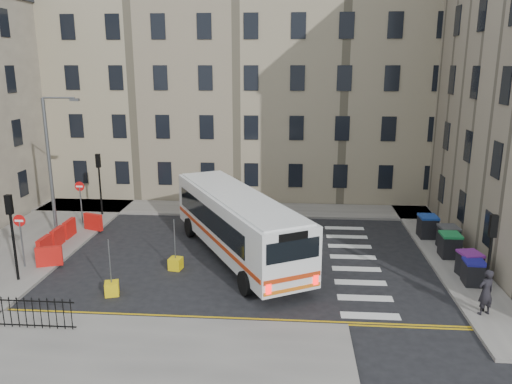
# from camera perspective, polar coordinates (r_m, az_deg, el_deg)

# --- Properties ---
(ground) EXTENTS (120.00, 120.00, 0.00)m
(ground) POSITION_cam_1_polar(r_m,az_deg,el_deg) (26.62, 2.45, -7.51)
(ground) COLOR black
(ground) RESTS_ON ground
(pavement_north) EXTENTS (36.00, 3.20, 0.15)m
(pavement_north) POSITION_cam_1_polar(r_m,az_deg,el_deg) (35.37, -6.82, -1.86)
(pavement_north) COLOR slate
(pavement_north) RESTS_ON ground
(pavement_east) EXTENTS (2.40, 26.00, 0.15)m
(pavement_east) POSITION_cam_1_polar(r_m,az_deg,el_deg) (31.43, 19.41, -4.71)
(pavement_east) COLOR slate
(pavement_east) RESTS_ON ground
(pavement_west) EXTENTS (6.00, 22.00, 0.15)m
(pavement_west) POSITION_cam_1_polar(r_m,az_deg,el_deg) (31.23, -24.22, -5.31)
(pavement_west) COLOR slate
(pavement_west) RESTS_ON ground
(pavement_sw) EXTENTS (20.00, 6.00, 0.15)m
(pavement_sw) POSITION_cam_1_polar(r_m,az_deg,el_deg) (19.32, -21.03, -17.35)
(pavement_sw) COLOR slate
(pavement_sw) RESTS_ON ground
(terrace_north) EXTENTS (38.30, 10.80, 17.20)m
(terrace_north) POSITION_cam_1_polar(r_m,az_deg,el_deg) (40.94, -6.70, 12.50)
(terrace_north) COLOR gray
(terrace_north) RESTS_ON ground
(traffic_light_east) EXTENTS (0.28, 0.22, 4.10)m
(traffic_light_east) POSITION_cam_1_polar(r_m,az_deg,el_deg) (21.89, 25.22, -5.86)
(traffic_light_east) COLOR black
(traffic_light_east) RESTS_ON pavement_east
(traffic_light_nw) EXTENTS (0.28, 0.22, 4.10)m
(traffic_light_nw) POSITION_cam_1_polar(r_m,az_deg,el_deg) (34.43, -17.49, 1.91)
(traffic_light_nw) COLOR black
(traffic_light_nw) RESTS_ON pavement_west
(traffic_light_sw) EXTENTS (0.28, 0.22, 4.10)m
(traffic_light_sw) POSITION_cam_1_polar(r_m,az_deg,el_deg) (25.31, -26.17, -3.32)
(traffic_light_sw) COLOR black
(traffic_light_sw) RESTS_ON pavement_west
(streetlamp) EXTENTS (0.50, 0.22, 8.14)m
(streetlamp) POSITION_cam_1_polar(r_m,az_deg,el_deg) (30.54, -22.51, 2.75)
(streetlamp) COLOR #595B5E
(streetlamp) RESTS_ON pavement_west
(no_entry_north) EXTENTS (0.60, 0.08, 3.00)m
(no_entry_north) POSITION_cam_1_polar(r_m,az_deg,el_deg) (33.01, -19.45, -0.19)
(no_entry_north) COLOR #595B5E
(no_entry_north) RESTS_ON pavement_west
(no_entry_south) EXTENTS (0.60, 0.08, 3.00)m
(no_entry_south) POSITION_cam_1_polar(r_m,az_deg,el_deg) (27.02, -25.32, -3.93)
(no_entry_south) COLOR #595B5E
(no_entry_south) RESTS_ON pavement_west
(roadworks_barriers) EXTENTS (1.66, 6.26, 1.00)m
(roadworks_barriers) POSITION_cam_1_polar(r_m,az_deg,el_deg) (29.66, -21.10, -4.83)
(roadworks_barriers) COLOR red
(roadworks_barriers) RESTS_ON pavement_west
(bus) EXTENTS (8.30, 12.12, 3.35)m
(bus) POSITION_cam_1_polar(r_m,az_deg,el_deg) (26.12, -2.16, -3.43)
(bus) COLOR silver
(bus) RESTS_ON ground
(wheelie_bin_a) EXTENTS (0.94, 1.06, 1.13)m
(wheelie_bin_a) POSITION_cam_1_polar(r_m,az_deg,el_deg) (25.09, 23.60, -8.41)
(wheelie_bin_a) COLOR black
(wheelie_bin_a) RESTS_ON pavement_east
(wheelie_bin_b) EXTENTS (1.13, 1.24, 1.19)m
(wheelie_bin_b) POSITION_cam_1_polar(r_m,az_deg,el_deg) (25.90, 23.20, -7.59)
(wheelie_bin_b) COLOR black
(wheelie_bin_b) RESTS_ON pavement_east
(wheelie_bin_c) EXTENTS (0.99, 1.14, 1.25)m
(wheelie_bin_c) POSITION_cam_1_polar(r_m,az_deg,el_deg) (28.03, 21.27, -5.67)
(wheelie_bin_c) COLOR black
(wheelie_bin_c) RESTS_ON pavement_east
(wheelie_bin_d) EXTENTS (1.07, 1.20, 1.25)m
(wheelie_bin_d) POSITION_cam_1_polar(r_m,az_deg,el_deg) (29.24, 21.10, -4.84)
(wheelie_bin_d) COLOR black
(wheelie_bin_d) RESTS_ON pavement_east
(wheelie_bin_e) EXTENTS (1.04, 1.19, 1.29)m
(wheelie_bin_e) POSITION_cam_1_polar(r_m,az_deg,el_deg) (30.67, 19.01, -3.72)
(wheelie_bin_e) COLOR black
(wheelie_bin_e) RESTS_ON pavement_east
(pedestrian) EXTENTS (0.82, 0.69, 1.92)m
(pedestrian) POSITION_cam_1_polar(r_m,az_deg,el_deg) (22.27, 24.78, -10.35)
(pedestrian) COLOR black
(pedestrian) RESTS_ON pavement_east
(bollard_yellow) EXTENTS (0.75, 0.75, 0.60)m
(bollard_yellow) POSITION_cam_1_polar(r_m,az_deg,el_deg) (23.37, -16.15, -10.55)
(bollard_yellow) COLOR yellow
(bollard_yellow) RESTS_ON ground
(bollard_chevron) EXTENTS (0.69, 0.69, 0.60)m
(bollard_chevron) POSITION_cam_1_polar(r_m,az_deg,el_deg) (25.39, -9.17, -8.08)
(bollard_chevron) COLOR gold
(bollard_chevron) RESTS_ON ground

